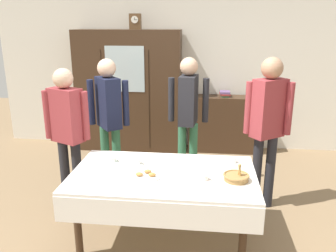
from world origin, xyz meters
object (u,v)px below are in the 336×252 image
at_px(tea_cup_mid_right, 137,162).
at_px(pastry_plate, 146,175).
at_px(mantel_clock, 135,21).
at_px(book_stack, 225,94).
at_px(tea_cup_far_left, 112,159).
at_px(spoon_back_edge, 182,161).
at_px(spoon_near_left, 101,171).
at_px(wall_cabinet, 129,91).
at_px(tea_cup_mid_left, 204,177).
at_px(person_beside_shelf, 109,112).
at_px(person_near_right_end, 67,125).
at_px(person_by_cabinet, 268,118).
at_px(tea_cup_near_left, 233,161).
at_px(bread_basket, 236,177).
at_px(person_behind_table_right, 188,109).
at_px(bookshelf_low, 223,124).
at_px(spoon_front_edge, 192,171).
at_px(dining_table, 163,183).

relative_size(tea_cup_mid_right, pastry_plate, 0.46).
xyz_separation_m(mantel_clock, book_stack, (1.45, 0.05, -1.13)).
relative_size(tea_cup_far_left, spoon_back_edge, 1.09).
distance_m(tea_cup_mid_right, spoon_near_left, 0.38).
xyz_separation_m(wall_cabinet, mantel_clock, (0.14, -0.00, 1.12)).
distance_m(tea_cup_mid_left, person_beside_shelf, 1.71).
xyz_separation_m(mantel_clock, tea_cup_mid_right, (0.47, -2.38, -1.37)).
bearing_deg(tea_cup_mid_left, pastry_plate, 178.41).
height_order(spoon_near_left, person_near_right_end, person_near_right_end).
xyz_separation_m(tea_cup_mid_right, person_by_cabinet, (1.37, 0.61, 0.33)).
bearing_deg(mantel_clock, tea_cup_near_left, -57.36).
relative_size(mantel_clock, book_stack, 1.01).
bearing_deg(tea_cup_near_left, tea_cup_mid_left, -123.65).
xyz_separation_m(tea_cup_mid_left, spoon_back_edge, (-0.23, 0.44, -0.02)).
height_order(book_stack, tea_cup_mid_left, book_stack).
bearing_deg(bread_basket, spoon_back_edge, 142.13).
xyz_separation_m(book_stack, person_beside_shelf, (-1.50, -1.56, 0.05)).
bearing_deg(person_beside_shelf, book_stack, 45.98).
bearing_deg(person_by_cabinet, tea_cup_far_left, -160.63).
distance_m(pastry_plate, person_behind_table_right, 1.48).
bearing_deg(mantel_clock, tea_cup_mid_left, -66.75).
height_order(pastry_plate, person_beside_shelf, person_beside_shelf).
xyz_separation_m(bookshelf_low, spoon_near_left, (-1.29, -2.63, 0.25)).
distance_m(pastry_plate, spoon_front_edge, 0.46).
relative_size(spoon_near_left, person_behind_table_right, 0.07).
height_order(wall_cabinet, spoon_near_left, wall_cabinet).
relative_size(tea_cup_near_left, spoon_near_left, 1.09).
xyz_separation_m(bookshelf_low, book_stack, (-0.00, 0.00, 0.51)).
bearing_deg(tea_cup_near_left, dining_table, -153.05).
relative_size(tea_cup_near_left, person_beside_shelf, 0.08).
distance_m(tea_cup_near_left, bread_basket, 0.40).
height_order(dining_table, person_behind_table_right, person_behind_table_right).
height_order(mantel_clock, pastry_plate, mantel_clock).
xyz_separation_m(tea_cup_far_left, person_by_cabinet, (1.63, 0.57, 0.33)).
xyz_separation_m(dining_table, tea_cup_near_left, (0.68, 0.35, 0.12)).
bearing_deg(mantel_clock, person_by_cabinet, -43.96).
height_order(tea_cup_near_left, person_by_cabinet, person_by_cabinet).
height_order(tea_cup_mid_left, person_by_cabinet, person_by_cabinet).
bearing_deg(spoon_front_edge, spoon_near_left, -174.68).
bearing_deg(bookshelf_low, spoon_near_left, -116.16).
distance_m(bookshelf_low, person_near_right_end, 2.82).
height_order(pastry_plate, spoon_back_edge, pastry_plate).
bearing_deg(spoon_near_left, spoon_front_edge, 5.32).
distance_m(mantel_clock, spoon_front_edge, 3.04).
xyz_separation_m(mantel_clock, spoon_front_edge, (1.04, -2.50, -1.39)).
xyz_separation_m(tea_cup_mid_right, person_behind_table_right, (0.45, 1.14, 0.29)).
xyz_separation_m(dining_table, tea_cup_far_left, (-0.56, 0.25, 0.12)).
relative_size(mantel_clock, tea_cup_mid_right, 1.85).
xyz_separation_m(bookshelf_low, pastry_plate, (-0.84, -2.71, 0.26)).
bearing_deg(tea_cup_far_left, book_stack, 62.52).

